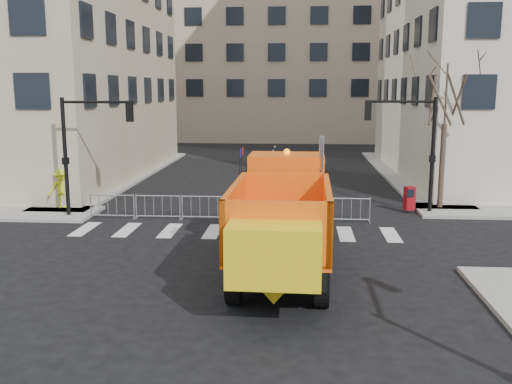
# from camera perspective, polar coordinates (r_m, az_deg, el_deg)

# --- Properties ---
(ground) EXTENTS (120.00, 120.00, 0.00)m
(ground) POSITION_cam_1_polar(r_m,az_deg,el_deg) (18.14, -3.44, -8.32)
(ground) COLOR black
(ground) RESTS_ON ground
(sidewalk_back) EXTENTS (64.00, 5.00, 0.15)m
(sidewalk_back) POSITION_cam_1_polar(r_m,az_deg,el_deg) (26.27, -0.97, -2.23)
(sidewalk_back) COLOR gray
(sidewalk_back) RESTS_ON ground
(building_far) EXTENTS (30.00, 18.00, 24.00)m
(building_far) POSITION_cam_1_polar(r_m,az_deg,el_deg) (69.34, 2.39, 15.49)
(building_far) COLOR tan
(building_far) RESTS_ON ground
(traffic_light_left) EXTENTS (0.18, 0.18, 5.40)m
(traffic_light_left) POSITION_cam_1_polar(r_m,az_deg,el_deg) (26.80, -18.52, 3.18)
(traffic_light_left) COLOR black
(traffic_light_left) RESTS_ON ground
(traffic_light_right) EXTENTS (0.18, 0.18, 5.40)m
(traffic_light_right) POSITION_cam_1_polar(r_m,az_deg,el_deg) (27.41, 17.23, 3.40)
(traffic_light_right) COLOR black
(traffic_light_right) RESTS_ON ground
(crowd_barriers) EXTENTS (12.60, 0.60, 1.10)m
(crowd_barriers) POSITION_cam_1_polar(r_m,az_deg,el_deg) (25.37, -2.85, -1.60)
(crowd_barriers) COLOR #9EA0A5
(crowd_barriers) RESTS_ON ground
(street_tree) EXTENTS (3.00, 3.00, 7.50)m
(street_tree) POSITION_cam_1_polar(r_m,az_deg,el_deg) (28.44, 18.28, 5.71)
(street_tree) COLOR #382B21
(street_tree) RESTS_ON ground
(plow_truck) EXTENTS (3.61, 11.05, 4.27)m
(plow_truck) POSITION_cam_1_polar(r_m,az_deg,el_deg) (17.79, 2.73, -2.34)
(plow_truck) COLOR black
(plow_truck) RESTS_ON ground
(cop_a) EXTENTS (0.68, 0.54, 1.64)m
(cop_a) POSITION_cam_1_polar(r_m,az_deg,el_deg) (23.88, 6.40, -1.74)
(cop_a) COLOR black
(cop_a) RESTS_ON ground
(cop_b) EXTENTS (0.98, 0.92, 1.62)m
(cop_b) POSITION_cam_1_polar(r_m,az_deg,el_deg) (24.32, 6.49, -1.56)
(cop_b) COLOR black
(cop_b) RESTS_ON ground
(cop_c) EXTENTS (1.18, 1.11, 1.96)m
(cop_c) POSITION_cam_1_polar(r_m,az_deg,el_deg) (23.82, 0.59, -1.32)
(cop_c) COLOR black
(cop_c) RESTS_ON ground
(worker) EXTENTS (1.38, 1.12, 1.85)m
(worker) POSITION_cam_1_polar(r_m,az_deg,el_deg) (28.71, -18.89, 0.33)
(worker) COLOR #C0D218
(worker) RESTS_ON sidewalk_back
(newspaper_box) EXTENTS (0.54, 0.51, 1.10)m
(newspaper_box) POSITION_cam_1_polar(r_m,az_deg,el_deg) (27.73, 15.10, -0.60)
(newspaper_box) COLOR maroon
(newspaper_box) RESTS_ON sidewalk_back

